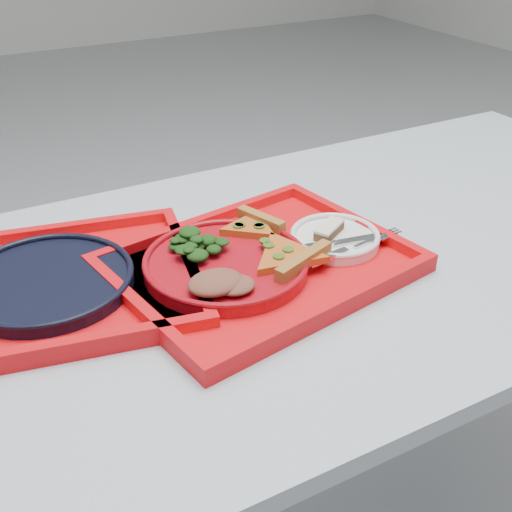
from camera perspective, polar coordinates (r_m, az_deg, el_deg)
name	(u,v)px	position (r m, az deg, el deg)	size (l,w,h in m)	color
table	(327,283)	(1.15, 6.32, -2.38)	(1.60, 0.80, 0.75)	#9BA6AE
tray_main	(260,268)	(1.03, 0.33, -1.07)	(0.45, 0.35, 0.01)	red
tray_far	(49,290)	(1.03, -17.94, -2.92)	(0.45, 0.35, 0.01)	red
dinner_plate	(226,266)	(1.01, -2.67, -0.87)	(0.26, 0.26, 0.02)	#A30A15
side_plate	(335,240)	(1.09, 7.01, 1.44)	(0.15, 0.15, 0.01)	white
navy_plate	(47,283)	(1.02, -18.06, -2.27)	(0.26, 0.26, 0.02)	black
pizza_slice_a	(286,253)	(1.01, 2.70, 0.26)	(0.14, 0.12, 0.02)	orange
pizza_slice_b	(250,225)	(1.09, -0.51, 2.75)	(0.11, 0.09, 0.02)	orange
salad_heap	(198,240)	(1.03, -5.16, 1.38)	(0.08, 0.07, 0.04)	black
meat_portion	(215,282)	(0.93, -3.63, -2.37)	(0.08, 0.07, 0.03)	brown
dessert_bar	(329,230)	(1.09, 6.52, 2.33)	(0.07, 0.06, 0.02)	#4E2F1A
knife	(341,241)	(1.07, 7.54, 1.29)	(0.18, 0.02, 0.01)	silver
fork	(353,247)	(1.05, 8.65, 0.78)	(0.18, 0.02, 0.01)	silver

